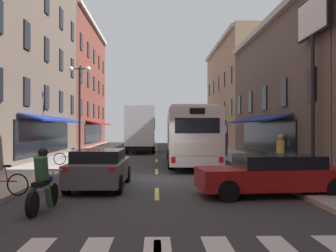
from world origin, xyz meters
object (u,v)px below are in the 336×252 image
(pedestrian_far, at_px, (280,153))
(street_lamp_twin, at_px, (80,108))
(sedan_mid, at_px, (274,175))
(pedestrian_near, at_px, (284,148))
(billboard_sign, at_px, (313,35))
(sedan_near, at_px, (143,141))
(bicycle_mid, at_px, (70,158))
(bicycle_near, at_px, (1,183))
(transit_bus, at_px, (189,135))
(box_truck, at_px, (141,129))
(sedan_far, at_px, (100,168))
(motorcycle_rider, at_px, (43,184))
(pedestrian_mid, at_px, (226,143))

(pedestrian_far, relative_size, street_lamp_twin, 0.29)
(sedan_mid, distance_m, pedestrian_near, 9.14)
(billboard_sign, distance_m, sedan_near, 29.21)
(billboard_sign, bearing_deg, pedestrian_far, -177.86)
(sedan_mid, relative_size, bicycle_mid, 2.87)
(bicycle_near, xyz_separation_m, pedestrian_far, (10.20, 5.59, 0.52))
(pedestrian_far, bearing_deg, transit_bus, -139.20)
(billboard_sign, distance_m, bicycle_mid, 13.84)
(pedestrian_far, bearing_deg, box_truck, -148.08)
(street_lamp_twin, bearing_deg, sedan_mid, -56.27)
(billboard_sign, distance_m, transit_bus, 9.08)
(billboard_sign, relative_size, box_truck, 0.99)
(bicycle_near, relative_size, street_lamp_twin, 0.29)
(transit_bus, bearing_deg, street_lamp_twin, 164.70)
(billboard_sign, height_order, sedan_mid, billboard_sign)
(billboard_sign, bearing_deg, pedestrian_near, 93.25)
(sedan_near, height_order, pedestrian_near, pedestrian_near)
(pedestrian_far, bearing_deg, street_lamp_twin, -117.00)
(billboard_sign, bearing_deg, bicycle_near, -154.22)
(billboard_sign, relative_size, sedan_mid, 1.64)
(sedan_far, xyz_separation_m, motorcycle_rider, (-0.89, -3.96, -0.00))
(bicycle_near, height_order, pedestrian_mid, pedestrian_mid)
(transit_bus, bearing_deg, billboard_sign, -49.44)
(pedestrian_far, xyz_separation_m, street_lamp_twin, (-10.51, 7.89, 2.41))
(bicycle_near, xyz_separation_m, pedestrian_mid, (9.76, 16.89, 0.56))
(billboard_sign, height_order, transit_bus, billboard_sign)
(pedestrian_mid, bearing_deg, bicycle_mid, -74.86)
(sedan_near, relative_size, pedestrian_mid, 2.59)
(sedan_mid, distance_m, pedestrian_mid, 16.45)
(transit_bus, xyz_separation_m, pedestrian_mid, (3.15, 5.31, -0.66))
(billboard_sign, distance_m, pedestrian_far, 5.53)
(bicycle_mid, bearing_deg, sedan_mid, -47.71)
(bicycle_mid, bearing_deg, sedan_far, -70.00)
(sedan_far, relative_size, pedestrian_far, 2.51)
(box_truck, bearing_deg, sedan_near, 91.09)
(box_truck, bearing_deg, transit_bus, -73.28)
(sedan_near, xyz_separation_m, motorcycle_rider, (-1.36, -34.59, 0.03))
(billboard_sign, relative_size, street_lamp_twin, 1.33)
(transit_bus, bearing_deg, pedestrian_mid, 59.34)
(billboard_sign, height_order, sedan_far, billboard_sign)
(sedan_mid, bearing_deg, transit_bus, 98.91)
(transit_bus, bearing_deg, sedan_mid, -81.09)
(motorcycle_rider, relative_size, street_lamp_twin, 0.35)
(box_truck, relative_size, pedestrian_far, 4.68)
(motorcycle_rider, xyz_separation_m, bicycle_near, (-1.71, 1.62, -0.21))
(bicycle_near, relative_size, pedestrian_far, 1.00)
(sedan_far, height_order, pedestrian_mid, pedestrian_mid)
(sedan_far, relative_size, motorcycle_rider, 2.08)
(transit_bus, distance_m, pedestrian_far, 7.02)
(bicycle_mid, bearing_deg, transit_bus, 14.54)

